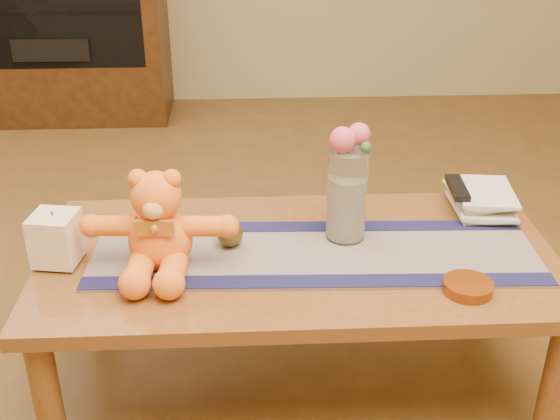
{
  "coord_description": "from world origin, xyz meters",
  "views": [
    {
      "loc": [
        -0.13,
        -1.63,
        1.41
      ],
      "look_at": [
        -0.05,
        0.0,
        0.58
      ],
      "focal_mm": 44.61,
      "sensor_mm": 36.0,
      "label": 1
    }
  ],
  "objects_px": {
    "book_bottom": "(454,209)",
    "tv_remote": "(457,188)",
    "teddy_bear": "(159,221)",
    "amber_dish": "(468,287)",
    "pillar_candle": "(56,238)",
    "bronze_ball": "(230,234)",
    "glass_vase": "(347,195)"
  },
  "relations": [
    {
      "from": "teddy_bear",
      "to": "book_bottom",
      "type": "height_order",
      "value": "teddy_bear"
    },
    {
      "from": "glass_vase",
      "to": "amber_dish",
      "type": "distance_m",
      "value": 0.41
    },
    {
      "from": "bronze_ball",
      "to": "book_bottom",
      "type": "bearing_deg",
      "value": 15.35
    },
    {
      "from": "book_bottom",
      "to": "tv_remote",
      "type": "xyz_separation_m",
      "value": [
        -0.0,
        -0.01,
        0.07
      ]
    },
    {
      "from": "bronze_ball",
      "to": "teddy_bear",
      "type": "bearing_deg",
      "value": -153.49
    },
    {
      "from": "teddy_bear",
      "to": "pillar_candle",
      "type": "xyz_separation_m",
      "value": [
        -0.27,
        0.03,
        -0.06
      ]
    },
    {
      "from": "teddy_bear",
      "to": "bronze_ball",
      "type": "distance_m",
      "value": 0.22
    },
    {
      "from": "tv_remote",
      "to": "pillar_candle",
      "type": "bearing_deg",
      "value": -164.34
    },
    {
      "from": "teddy_bear",
      "to": "glass_vase",
      "type": "height_order",
      "value": "glass_vase"
    },
    {
      "from": "tv_remote",
      "to": "amber_dish",
      "type": "bearing_deg",
      "value": -97.2
    },
    {
      "from": "teddy_bear",
      "to": "bronze_ball",
      "type": "relative_size",
      "value": 5.19
    },
    {
      "from": "teddy_bear",
      "to": "glass_vase",
      "type": "distance_m",
      "value": 0.51
    },
    {
      "from": "book_bottom",
      "to": "amber_dish",
      "type": "xyz_separation_m",
      "value": [
        -0.08,
        -0.43,
        0.0
      ]
    },
    {
      "from": "teddy_bear",
      "to": "amber_dish",
      "type": "height_order",
      "value": "teddy_bear"
    },
    {
      "from": "book_bottom",
      "to": "teddy_bear",
      "type": "bearing_deg",
      "value": -161.15
    },
    {
      "from": "pillar_candle",
      "to": "bronze_ball",
      "type": "relative_size",
      "value": 1.85
    },
    {
      "from": "glass_vase",
      "to": "amber_dish",
      "type": "relative_size",
      "value": 2.1
    },
    {
      "from": "teddy_bear",
      "to": "book_bottom",
      "type": "relative_size",
      "value": 1.69
    },
    {
      "from": "book_bottom",
      "to": "amber_dish",
      "type": "height_order",
      "value": "amber_dish"
    },
    {
      "from": "glass_vase",
      "to": "bronze_ball",
      "type": "height_order",
      "value": "glass_vase"
    },
    {
      "from": "amber_dish",
      "to": "pillar_candle",
      "type": "bearing_deg",
      "value": 169.64
    },
    {
      "from": "pillar_candle",
      "to": "tv_remote",
      "type": "xyz_separation_m",
      "value": [
        1.13,
        0.23,
        0.01
      ]
    },
    {
      "from": "book_bottom",
      "to": "pillar_candle",
      "type": "bearing_deg",
      "value": -166.86
    },
    {
      "from": "glass_vase",
      "to": "book_bottom",
      "type": "bearing_deg",
      "value": 23.18
    },
    {
      "from": "bronze_ball",
      "to": "amber_dish",
      "type": "distance_m",
      "value": 0.64
    },
    {
      "from": "pillar_candle",
      "to": "tv_remote",
      "type": "bearing_deg",
      "value": 11.6
    },
    {
      "from": "teddy_bear",
      "to": "amber_dish",
      "type": "bearing_deg",
      "value": -8.14
    },
    {
      "from": "book_bottom",
      "to": "tv_remote",
      "type": "height_order",
      "value": "tv_remote"
    },
    {
      "from": "teddy_bear",
      "to": "pillar_candle",
      "type": "bearing_deg",
      "value": 176.84
    },
    {
      "from": "glass_vase",
      "to": "bronze_ball",
      "type": "bearing_deg",
      "value": -173.93
    },
    {
      "from": "amber_dish",
      "to": "teddy_bear",
      "type": "bearing_deg",
      "value": 168.34
    },
    {
      "from": "teddy_bear",
      "to": "amber_dish",
      "type": "distance_m",
      "value": 0.79
    }
  ]
}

